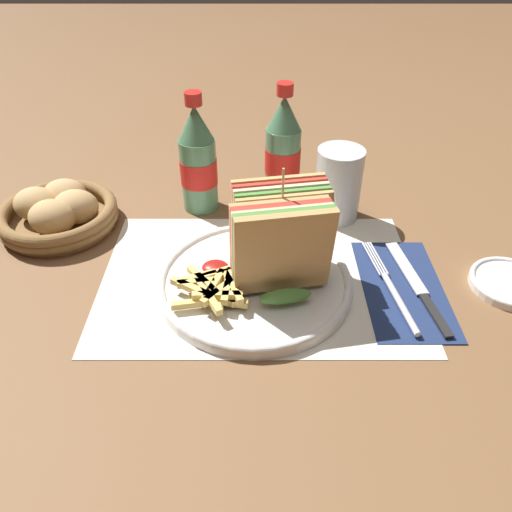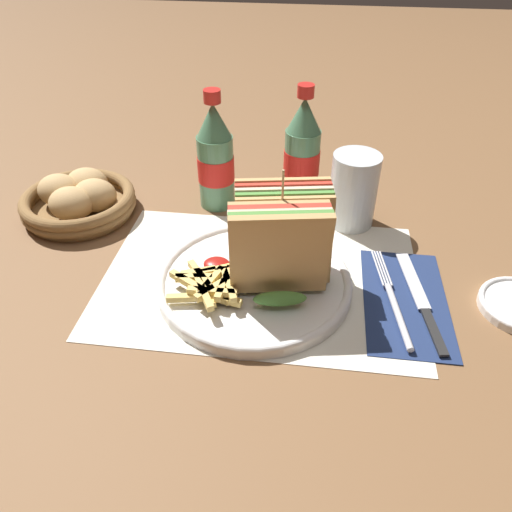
% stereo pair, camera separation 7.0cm
% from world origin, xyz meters
% --- Properties ---
extents(ground_plane, '(4.00, 4.00, 0.00)m').
position_xyz_m(ground_plane, '(0.00, 0.00, 0.00)').
color(ground_plane, brown).
extents(placemat, '(0.46, 0.31, 0.00)m').
position_xyz_m(placemat, '(0.03, 0.04, 0.00)').
color(placemat, silver).
rests_on(placemat, ground_plane).
extents(plate_main, '(0.27, 0.27, 0.02)m').
position_xyz_m(plate_main, '(0.02, 0.02, 0.01)').
color(plate_main, white).
rests_on(plate_main, ground_plane).
extents(club_sandwich, '(0.14, 0.13, 0.17)m').
position_xyz_m(club_sandwich, '(0.06, 0.02, 0.08)').
color(club_sandwich, tan).
rests_on(club_sandwich, plate_main).
extents(fries_pile, '(0.11, 0.10, 0.02)m').
position_xyz_m(fries_pile, '(-0.03, -0.02, 0.03)').
color(fries_pile, '#E5C166').
rests_on(fries_pile, plate_main).
extents(ketchup_blob, '(0.04, 0.03, 0.01)m').
position_xyz_m(ketchup_blob, '(-0.03, 0.03, 0.03)').
color(ketchup_blob, maroon).
rests_on(ketchup_blob, plate_main).
extents(napkin, '(0.11, 0.22, 0.00)m').
position_xyz_m(napkin, '(0.23, 0.02, 0.00)').
color(napkin, navy).
rests_on(napkin, ground_plane).
extents(fork, '(0.04, 0.20, 0.01)m').
position_xyz_m(fork, '(0.22, -0.00, 0.01)').
color(fork, silver).
rests_on(fork, napkin).
extents(knife, '(0.05, 0.20, 0.00)m').
position_xyz_m(knife, '(0.25, 0.01, 0.01)').
color(knife, black).
rests_on(knife, napkin).
extents(coke_bottle_near, '(0.06, 0.06, 0.20)m').
position_xyz_m(coke_bottle_near, '(-0.07, 0.24, 0.09)').
color(coke_bottle_near, '#4C7F5B').
rests_on(coke_bottle_near, ground_plane).
extents(coke_bottle_far, '(0.06, 0.06, 0.20)m').
position_xyz_m(coke_bottle_far, '(0.07, 0.28, 0.09)').
color(coke_bottle_far, '#4C7F5B').
rests_on(coke_bottle_far, ground_plane).
extents(glass_near, '(0.08, 0.08, 0.12)m').
position_xyz_m(glass_near, '(0.16, 0.20, 0.06)').
color(glass_near, silver).
rests_on(glass_near, ground_plane).
extents(bread_basket, '(0.19, 0.19, 0.07)m').
position_xyz_m(bread_basket, '(-0.30, 0.17, 0.03)').
color(bread_basket, olive).
rests_on(bread_basket, ground_plane).
extents(side_saucer, '(0.11, 0.11, 0.01)m').
position_xyz_m(side_saucer, '(0.39, 0.02, 0.01)').
color(side_saucer, white).
rests_on(side_saucer, ground_plane).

